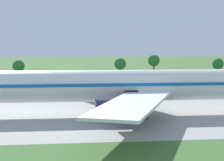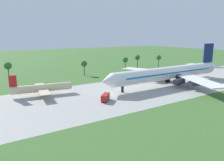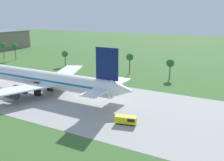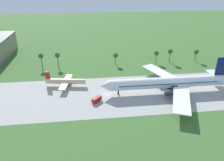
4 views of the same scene
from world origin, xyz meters
TOP-DOWN VIEW (x-y plane):
  - jet_airliner at (35.08, -0.50)m, footprint 77.50×61.51m
  - baggage_tug at (75.81, -10.43)m, footprint 6.12×3.33m
  - palm_tree_row at (16.94, 44.50)m, footprint 117.23×3.60m

SIDE VIEW (x-z plane):
  - baggage_tug at x=75.81m, z-range 0.10..2.37m
  - jet_airliner at x=35.08m, z-range -3.88..15.14m
  - palm_tree_row at x=16.94m, z-range 2.42..12.99m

